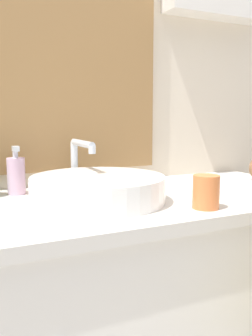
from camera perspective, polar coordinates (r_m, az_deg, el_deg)
name	(u,v)px	position (r m, az deg, el deg)	size (l,w,h in m)	color
wall_back	(97,59)	(1.45, -4.51, 16.27)	(3.20, 0.18, 2.50)	beige
vanity_counter	(129,322)	(1.31, 0.52, -22.45)	(1.35, 0.60, 0.83)	silver
sink_basin	(98,188)	(1.09, -4.34, -3.03)	(0.39, 0.44, 0.17)	white
soap_dispenser	(16,175)	(1.24, -16.39, -1.05)	(0.06, 0.06, 0.16)	#CCA3BC
drinking_cup	(206,192)	(1.03, 12.10, -3.58)	(0.07, 0.07, 0.09)	orange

